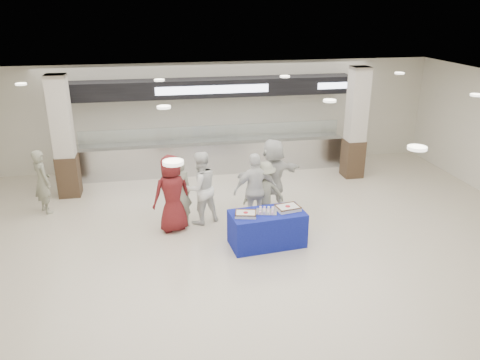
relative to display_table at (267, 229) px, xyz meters
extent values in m
plane|color=beige|center=(-0.52, -0.56, -0.38)|extent=(14.00, 14.00, 0.00)
cube|color=#B6B8BD|center=(-0.52, 4.84, 0.08)|extent=(8.00, 0.80, 0.90)
cube|color=#B6B8BD|center=(-0.52, 4.84, 0.55)|extent=(8.00, 0.85, 0.04)
cube|color=white|center=(-0.52, 4.54, 0.88)|extent=(7.60, 0.02, 0.50)
cube|color=black|center=(-0.52, 4.84, 2.17)|extent=(8.40, 0.70, 0.50)
cube|color=silver|center=(-0.52, 4.48, 2.17)|extent=(3.20, 0.03, 0.22)
cube|color=silver|center=(3.28, 4.48, 2.17)|extent=(1.40, 0.03, 0.18)
cube|color=#352518|center=(-4.52, 3.64, 0.18)|extent=(0.55, 0.55, 1.10)
cube|color=beige|center=(-4.52, 3.64, 1.78)|extent=(0.50, 0.50, 2.10)
cube|color=#352518|center=(3.48, 3.64, 0.18)|extent=(0.55, 0.55, 1.10)
cube|color=beige|center=(3.48, 3.64, 1.78)|extent=(0.50, 0.50, 2.10)
cube|color=navy|center=(0.00, 0.00, 0.00)|extent=(1.62, 0.93, 0.75)
cube|color=white|center=(-0.48, -0.07, 0.41)|extent=(0.49, 0.42, 0.07)
cube|color=#492B15|center=(-0.48, -0.07, 0.45)|extent=(0.49, 0.42, 0.02)
cylinder|color=#B31925|center=(-0.48, -0.07, 0.45)|extent=(0.11, 0.11, 0.01)
cube|color=white|center=(0.45, 0.06, 0.41)|extent=(0.53, 0.45, 0.07)
cube|color=#492B15|center=(0.45, 0.06, 0.46)|extent=(0.53, 0.45, 0.02)
cylinder|color=#B31925|center=(0.45, 0.06, 0.45)|extent=(0.12, 0.12, 0.01)
cube|color=silver|center=(-0.02, 0.02, 0.38)|extent=(0.50, 0.42, 0.02)
imported|color=maroon|center=(-1.92, 1.07, 0.51)|extent=(1.00, 0.82, 1.77)
imported|color=gray|center=(-1.76, 1.22, 0.46)|extent=(0.67, 0.51, 1.66)
imported|color=white|center=(-1.25, 1.35, 0.49)|extent=(1.03, 0.93, 1.73)
imported|color=white|center=(-0.05, 0.97, 0.49)|extent=(1.05, 0.52, 1.74)
imported|color=gray|center=(0.18, 1.09, 0.37)|extent=(0.97, 0.57, 1.49)
imported|color=silver|center=(0.52, 1.64, 0.55)|extent=(1.80, 1.02, 1.85)
imported|color=gray|center=(-4.96, 2.64, 0.42)|extent=(0.64, 0.70, 1.60)
camera|label=1|loc=(-2.20, -8.60, 4.49)|focal=35.00mm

